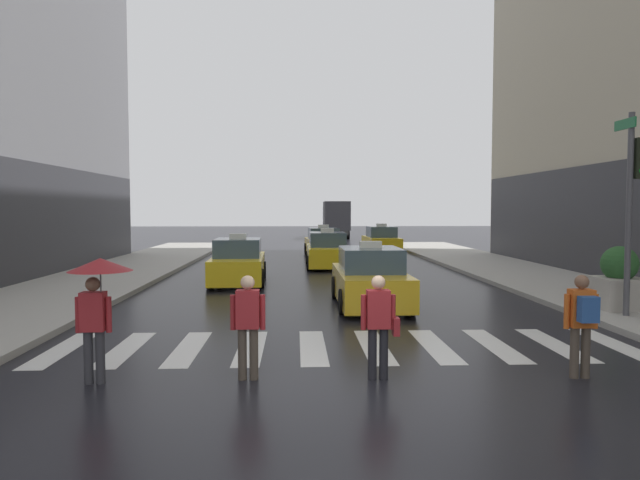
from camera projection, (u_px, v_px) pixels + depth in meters
The scene contains 14 objects.
ground_plane at pixel (362, 398), 7.99m from camera, with size 160.00×160.00×0.00m, color black.
crosswalk_markings at pixel (343, 346), 10.98m from camera, with size 11.30×2.80×0.01m.
traffic_light_pole at pixel (634, 185), 13.24m from camera, with size 0.44×0.84×4.80m.
taxi_lead at pixel (370, 280), 15.61m from camera, with size 1.93×4.54×1.80m.
taxi_second at pixel (238, 263), 20.35m from camera, with size 2.03×4.59×1.80m.
taxi_third at pixel (327, 252), 25.94m from camera, with size 1.93×4.54×1.80m.
taxi_fourth at pixel (323, 243), 32.05m from camera, with size 2.12×4.63×1.80m.
taxi_fifth at pixel (381, 241), 34.42m from camera, with size 2.00×4.57×1.80m.
box_truck at pixel (336, 218), 51.19m from camera, with size 2.36×7.57×3.35m.
pedestrian_with_umbrella at pixel (98, 286), 8.59m from camera, with size 0.96×0.96×1.94m.
pedestrian_with_backpack at pixel (582, 318), 8.86m from camera, with size 0.55×0.43×1.65m.
pedestrian_with_handbag at pixel (379, 321), 8.83m from camera, with size 0.60×0.24×1.65m.
pedestrian_plain_coat at pixel (248, 321), 8.82m from camera, with size 0.55×0.24×1.65m.
planter_near_corner at pixel (619, 281), 14.28m from camera, with size 1.10×1.10×1.60m.
Camera 1 is at (-0.93, -7.82, 2.69)m, focal length 31.60 mm.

